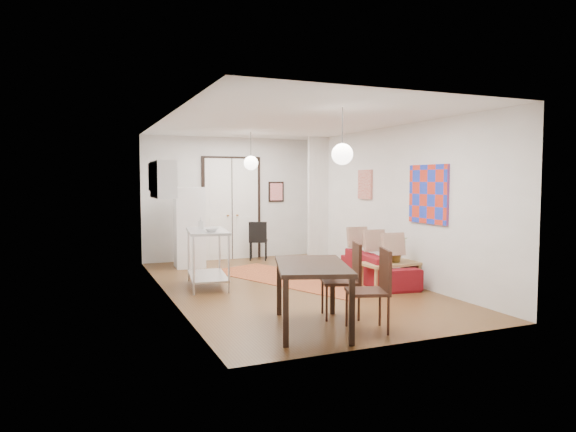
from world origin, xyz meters
name	(u,v)px	position (x,y,z in m)	size (l,w,h in m)	color
floor	(287,286)	(0.00, 0.00, 0.00)	(7.00, 7.00, 0.00)	brown
ceiling	(287,122)	(0.00, 0.00, 2.90)	(4.20, 7.00, 0.02)	silver
wall_back	(231,198)	(0.00, 3.50, 1.45)	(4.20, 0.02, 2.90)	white
wall_front	(405,219)	(0.00, -3.50, 1.45)	(4.20, 0.02, 2.90)	white
wall_left	(167,207)	(-2.10, 0.00, 1.45)	(0.02, 7.00, 2.90)	white
wall_right	(388,203)	(2.10, 0.00, 1.45)	(0.02, 7.00, 2.90)	white
double_doors	(232,209)	(0.00, 3.46, 1.20)	(1.44, 0.06, 2.50)	white
stub_partition	(318,199)	(1.85, 2.55, 1.45)	(0.50, 0.10, 2.90)	white
wall_cabinet	(163,179)	(-1.92, 1.50, 1.90)	(0.35, 1.00, 0.70)	silver
painting_popart	(428,194)	(2.08, -1.25, 1.65)	(0.05, 1.00, 1.00)	red
painting_abstract	(365,184)	(2.08, 0.80, 1.80)	(0.05, 0.50, 0.60)	beige
poster_back	(276,192)	(1.15, 3.47, 1.60)	(0.40, 0.03, 0.50)	red
print_left	(151,177)	(-2.07, 2.00, 1.95)	(0.03, 0.44, 0.54)	#9E6842
pendant_back	(251,163)	(0.00, 2.00, 2.25)	(0.30, 0.30, 0.80)	white
pendant_front	(342,154)	(0.00, -2.00, 2.25)	(0.30, 0.30, 0.80)	white
kilim_rug	(294,279)	(0.37, 0.54, 0.00)	(1.39, 3.72, 0.01)	#B05B2C
sofa	(379,268)	(1.66, -0.38, 0.28)	(0.76, 1.93, 0.56)	maroon
coffee_table	(390,266)	(1.60, -0.85, 0.39)	(1.05, 0.63, 0.45)	#A8824F
potted_plant	(395,249)	(1.70, -0.85, 0.67)	(0.34, 0.40, 0.44)	#3C7032
kitchen_counter	(207,249)	(-1.33, 0.48, 0.67)	(0.84, 1.40, 1.01)	silver
bowl	(211,230)	(-1.33, 0.18, 1.04)	(0.24, 0.24, 0.06)	white
soap_bottle	(201,223)	(-1.38, 0.73, 1.12)	(0.09, 0.10, 0.21)	#54A8B6
fridge	(189,227)	(-1.19, 2.68, 0.87)	(0.61, 0.61, 1.74)	white
dining_table	(312,271)	(-0.73, -2.56, 0.74)	(1.30, 1.70, 0.83)	black
dining_chair_near	(337,273)	(-0.13, -2.10, 0.60)	(0.62, 0.76, 1.03)	#351911
dining_chair_far	(363,282)	(-0.13, -2.80, 0.60)	(0.62, 0.76, 1.03)	#351911
black_side_chair	(257,237)	(0.53, 3.14, 0.54)	(0.55, 0.56, 0.92)	black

